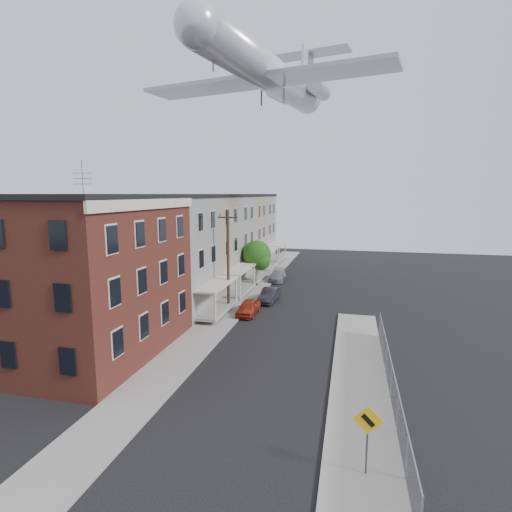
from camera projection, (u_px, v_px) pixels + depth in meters
The scene contains 19 objects.
ground at pixel (228, 439), 16.96m from camera, with size 120.00×120.00×0.00m, color black.
sidewalk_left at pixel (247, 294), 41.28m from camera, with size 3.00×62.00×0.12m, color gray.
sidewalk_right at pixel (359, 386), 21.45m from camera, with size 3.00×26.00×0.12m, color gray.
curb_left at pixel (261, 295), 40.94m from camera, with size 0.15×62.00×0.14m, color gray.
curb_right at pixel (332, 383), 21.78m from camera, with size 0.15×26.00×0.14m, color gray.
corner_building at pixel (82, 275), 25.64m from camera, with size 10.31×12.30×12.15m.
row_house_a at pixel (153, 254), 34.77m from camera, with size 11.98×7.00×10.30m.
row_house_b at pixel (185, 244), 41.50m from camera, with size 11.98×7.00×10.30m.
row_house_c at pixel (209, 237), 48.23m from camera, with size 11.98×7.00×10.30m.
row_house_d at pixel (226, 232), 54.95m from camera, with size 11.98×7.00×10.30m.
row_house_e at pixel (240, 228), 61.68m from camera, with size 11.98×7.00×10.30m.
chainlink_fence at pixel (391, 381), 20.00m from camera, with size 0.06×18.06×1.90m.
warning_sign at pixel (368, 429), 14.40m from camera, with size 1.10×0.11×2.80m.
utility_pole at pixel (228, 259), 34.82m from camera, with size 1.80×0.26×9.00m.
street_tree at pixel (258, 256), 44.47m from camera, with size 3.22×3.20×5.20m.
car_near at pixel (248, 307), 34.29m from camera, with size 1.52×3.78×1.29m, color maroon.
car_mid at pixel (269, 295), 38.41m from camera, with size 1.37×3.93×1.30m, color black.
car_far at pixel (278, 276), 47.68m from camera, with size 1.73×4.25×1.23m, color gray.
airplane at pixel (271, 75), 39.41m from camera, with size 25.18×28.77×8.27m.
Camera 1 is at (4.76, -14.86, 10.29)m, focal length 28.00 mm.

